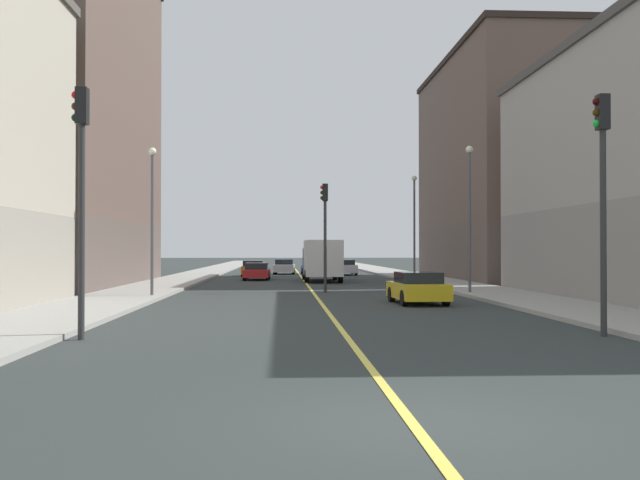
{
  "coord_description": "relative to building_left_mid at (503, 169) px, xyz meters",
  "views": [
    {
      "loc": [
        -1.66,
        -9.15,
        2.19
      ],
      "look_at": [
        1.45,
        48.6,
        3.01
      ],
      "focal_mm": 40.66,
      "sensor_mm": 36.0,
      "label": 1
    }
  ],
  "objects": [
    {
      "name": "building_right_midblock",
      "position": [
        -30.41,
        -9.05,
        2.47
      ],
      "size": [
        9.03,
        21.81,
        21.76
      ],
      "color": "brown",
      "rests_on": "ground"
    },
    {
      "name": "street_lamp_left_far",
      "position": [
        -7.66,
        -4.64,
        -3.9
      ],
      "size": [
        0.36,
        0.36,
        7.21
      ],
      "color": "#4C4C51",
      "rests_on": "ground"
    },
    {
      "name": "car_blue",
      "position": [
        -14.05,
        11.95,
        -7.78
      ],
      "size": [
        1.95,
        4.06,
        1.26
      ],
      "color": "#23389E",
      "rests_on": "ground"
    },
    {
      "name": "sidewalk_right",
      "position": [
        -24.1,
        3.97,
        -8.34
      ],
      "size": [
        3.9,
        168.0,
        0.15
      ],
      "primitive_type": "cube",
      "color": "#9E9B93",
      "rests_on": "ground"
    },
    {
      "name": "street_lamp_left_near",
      "position": [
        -7.66,
        -19.31,
        -3.93
      ],
      "size": [
        0.36,
        0.36,
        7.15
      ],
      "color": "#4C4C51",
      "rests_on": "ground"
    },
    {
      "name": "car_white",
      "position": [
        -11.22,
        9.9,
        -7.74
      ],
      "size": [
        1.97,
        4.37,
        1.35
      ],
      "color": "white",
      "rests_on": "ground"
    },
    {
      "name": "traffic_light_right_near",
      "position": [
        -21.77,
        -36.17,
        -4.42
      ],
      "size": [
        0.4,
        0.32,
        6.19
      ],
      "color": "#2D2D2D",
      "rests_on": "ground"
    },
    {
      "name": "car_yellow",
      "position": [
        -11.27,
        -24.81,
        -7.77
      ],
      "size": [
        2.04,
        4.08,
        1.3
      ],
      "color": "gold",
      "rests_on": "ground"
    },
    {
      "name": "box_truck",
      "position": [
        -14.0,
        -3.38,
        -6.86
      ],
      "size": [
        2.56,
        7.94,
        2.87
      ],
      "color": "navy",
      "rests_on": "ground"
    },
    {
      "name": "car_orange",
      "position": [
        -19.23,
        7.06,
        -7.77
      ],
      "size": [
        1.93,
        4.42,
        1.31
      ],
      "color": "orange",
      "rests_on": "ground"
    },
    {
      "name": "traffic_light_left_near",
      "position": [
        -8.68,
        -36.17,
        -4.43
      ],
      "size": [
        0.4,
        0.32,
        6.17
      ],
      "color": "#2D2D2D",
      "rests_on": "ground"
    },
    {
      "name": "street_lamp_right_near",
      "position": [
        -22.75,
        -20.79,
        -4.15
      ],
      "size": [
        0.36,
        0.36,
        6.74
      ],
      "color": "#4C4C51",
      "rests_on": "ground"
    },
    {
      "name": "car_red",
      "position": [
        -18.66,
        -0.38,
        -7.8
      ],
      "size": [
        1.96,
        4.59,
        1.26
      ],
      "color": "red",
      "rests_on": "ground"
    },
    {
      "name": "traffic_light_median_far",
      "position": [
        -14.58,
        -16.52,
        -4.72
      ],
      "size": [
        0.4,
        0.32,
        5.67
      ],
      "color": "#2D2D2D",
      "rests_on": "ground"
    },
    {
      "name": "car_silver",
      "position": [
        -16.56,
        12.23,
        -7.76
      ],
      "size": [
        2.03,
        4.54,
        1.36
      ],
      "color": "silver",
      "rests_on": "ground"
    },
    {
      "name": "building_left_mid",
      "position": [
        0.0,
        0.0,
        0.0
      ],
      "size": [
        9.03,
        22.06,
        16.81
      ],
      "color": "brown",
      "rests_on": "ground"
    },
    {
      "name": "lane_center_stripe",
      "position": [
        -15.21,
        3.97,
        -8.41
      ],
      "size": [
        0.16,
        154.0,
        0.01
      ],
      "primitive_type": "cube",
      "color": "#E5D14C",
      "rests_on": "ground"
    },
    {
      "name": "sidewalk_left",
      "position": [
        -6.31,
        3.97,
        -8.34
      ],
      "size": [
        3.9,
        168.0,
        0.15
      ],
      "primitive_type": "cube",
      "color": "#9E9B93",
      "rests_on": "ground"
    },
    {
      "name": "ground_plane",
      "position": [
        -15.21,
        -45.03,
        -8.41
      ],
      "size": [
        400.0,
        400.0,
        0.0
      ],
      "primitive_type": "plane",
      "color": "#2D3332",
      "rests_on": "ground"
    }
  ]
}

